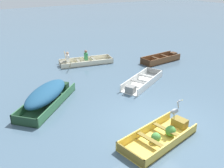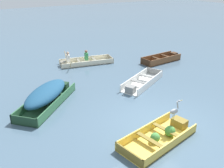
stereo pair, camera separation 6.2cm
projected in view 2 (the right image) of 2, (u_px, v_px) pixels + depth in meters
ground_plane at (158, 124)px, 9.33m from camera, size 80.00×80.00×0.00m
dinghy_yellow_foreground at (161, 136)px, 8.42m from camera, size 3.02×1.76×0.41m
skiff_green_near_moored at (47, 95)px, 10.56m from camera, size 3.24×3.26×0.84m
skiff_wooden_brown_mid_moored at (162, 59)px, 16.11m from camera, size 2.77×1.14×0.41m
skiff_white_far_moored at (142, 83)px, 12.62m from camera, size 3.08×2.23×0.37m
rowboat_cream_with_crew at (83, 61)px, 15.61m from camera, size 3.41×2.26×0.88m
heron_on_dinghy at (174, 111)px, 8.50m from camera, size 0.46×0.17×0.84m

